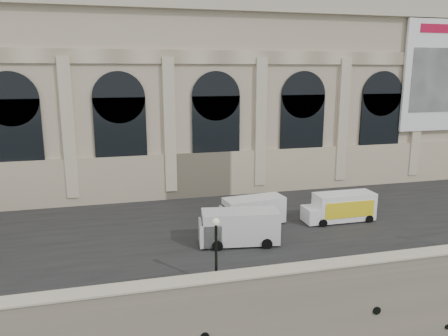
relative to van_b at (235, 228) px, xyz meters
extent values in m
cube|color=gray|center=(5.77, 27.00, -4.43)|extent=(160.00, 70.00, 6.00)
cube|color=#2D2D2D|center=(5.77, 6.00, -1.40)|extent=(160.00, 24.00, 0.06)
cube|color=gray|center=(5.77, -7.40, -0.88)|extent=(160.00, 1.20, 1.10)
cube|color=beige|center=(5.77, -7.40, -0.28)|extent=(160.00, 1.40, 0.12)
cube|color=#BFAF93|center=(-0.23, 23.00, 9.57)|extent=(68.00, 18.00, 22.00)
cube|color=beige|center=(-0.23, 13.85, 1.07)|extent=(68.60, 0.40, 5.00)
cube|color=beige|center=(-0.23, 13.85, 13.57)|extent=(68.00, 0.30, 1.40)
cube|color=black|center=(-18.23, 13.82, 5.07)|extent=(5.20, 0.25, 9.00)
cylinder|color=black|center=(-18.23, 13.82, 9.57)|extent=(5.20, 0.25, 5.20)
cube|color=beige|center=(-13.23, 13.75, 6.57)|extent=(1.20, 0.50, 14.00)
cube|color=black|center=(-8.23, 13.82, 5.07)|extent=(5.20, 0.25, 9.00)
cylinder|color=black|center=(-8.23, 13.82, 9.57)|extent=(5.20, 0.25, 5.20)
cube|color=beige|center=(-3.23, 13.75, 6.57)|extent=(1.20, 0.50, 14.00)
cube|color=black|center=(1.77, 13.82, 5.07)|extent=(5.20, 0.25, 9.00)
cylinder|color=black|center=(1.77, 13.82, 9.57)|extent=(5.20, 0.25, 5.20)
cube|color=beige|center=(6.77, 13.75, 6.57)|extent=(1.20, 0.50, 14.00)
cube|color=black|center=(11.77, 13.82, 5.07)|extent=(5.20, 0.25, 9.00)
cylinder|color=black|center=(11.77, 13.82, 9.57)|extent=(5.20, 0.25, 5.20)
cube|color=beige|center=(16.77, 13.75, 6.57)|extent=(1.20, 0.50, 14.00)
cube|color=black|center=(21.77, 13.82, 5.07)|extent=(5.20, 0.25, 9.00)
cylinder|color=black|center=(21.77, 13.82, 9.57)|extent=(5.20, 0.25, 5.20)
cube|color=beige|center=(26.77, 13.75, 6.57)|extent=(1.20, 0.50, 14.00)
cube|color=white|center=(28.77, 13.55, 11.57)|extent=(9.00, 0.35, 13.00)
cube|color=#AB0B2E|center=(28.77, 13.35, 16.97)|extent=(6.00, 0.06, 1.00)
cube|color=gray|center=(28.27, 13.35, 11.07)|extent=(6.20, 0.06, 7.50)
cube|color=silver|center=(0.39, -0.06, 0.08)|extent=(6.32, 3.21, 2.58)
cube|color=silver|center=(-2.00, 0.30, -0.31)|extent=(2.02, 2.57, 1.79)
cube|color=black|center=(-2.62, 0.39, 0.31)|extent=(0.35, 2.00, 0.90)
cylinder|color=black|center=(-1.70, -0.94, -1.00)|extent=(0.88, 0.40, 0.85)
cylinder|color=black|center=(-1.35, 1.39, -1.00)|extent=(0.88, 0.40, 0.85)
cylinder|color=black|center=(2.13, -1.50, -1.00)|extent=(0.88, 0.40, 0.85)
cylinder|color=black|center=(2.47, 0.82, -1.00)|extent=(0.88, 0.40, 0.85)
cube|color=silver|center=(2.92, 4.10, -0.07)|extent=(5.67, 2.75, 2.32)
cube|color=silver|center=(0.75, 3.85, -0.42)|extent=(1.77, 2.29, 1.62)
cube|color=black|center=(0.19, 3.78, 0.14)|extent=(0.27, 1.81, 0.81)
cylinder|color=black|center=(1.31, 2.85, -1.05)|extent=(0.79, 0.34, 0.77)
cylinder|color=black|center=(1.06, 4.95, -1.05)|extent=(0.79, 0.34, 0.77)
cylinder|color=black|center=(4.78, 3.26, -1.05)|extent=(0.79, 0.34, 0.77)
cylinder|color=black|center=(4.53, 5.36, -1.05)|extent=(0.79, 0.34, 0.77)
cube|color=white|center=(11.23, 2.91, 0.00)|extent=(5.54, 2.12, 2.49)
cube|color=yellow|center=(11.23, 1.82, 0.00)|extent=(4.80, 0.06, 1.48)
cube|color=#AB0B2E|center=(11.23, 1.82, 0.00)|extent=(2.77, 0.04, 0.55)
cube|color=white|center=(8.09, 2.91, -0.55)|extent=(1.48, 2.03, 1.38)
cylinder|color=black|center=(8.64, 1.85, -1.06)|extent=(0.74, 0.26, 0.74)
cylinder|color=black|center=(8.64, 3.97, -1.06)|extent=(0.74, 0.26, 0.74)
cylinder|color=black|center=(13.26, 1.85, -1.06)|extent=(0.74, 0.26, 0.74)
cylinder|color=black|center=(13.26, 3.97, -1.06)|extent=(0.74, 0.26, 0.74)
cylinder|color=black|center=(-3.08, -6.33, -1.22)|extent=(0.47, 0.47, 0.43)
cylinder|color=black|center=(-3.08, -6.33, 0.70)|extent=(0.17, 0.17, 4.27)
sphere|color=beige|center=(-3.08, -6.33, 2.95)|extent=(0.47, 0.47, 0.47)
camera|label=1|loc=(-9.08, -31.50, 12.13)|focal=35.00mm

